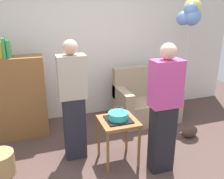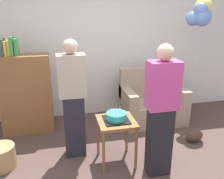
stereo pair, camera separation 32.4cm
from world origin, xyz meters
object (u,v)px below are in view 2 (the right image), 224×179
(wicker_basket, at_px, (1,157))
(balloon_bunch, at_px, (201,13))
(couch, at_px, (152,103))
(bookshelf, at_px, (26,93))
(birthday_cake, at_px, (116,117))
(handbag, at_px, (194,136))
(side_table, at_px, (116,127))
(person_holding_cake, at_px, (161,112))
(person_blowing_candles, at_px, (73,99))

(wicker_basket, distance_m, balloon_bunch, 3.69)
(wicker_basket, relative_size, balloon_bunch, 0.17)
(couch, height_order, bookshelf, bookshelf)
(balloon_bunch, bearing_deg, birthday_cake, -149.09)
(couch, distance_m, handbag, 0.97)
(side_table, bearing_deg, handbag, 9.31)
(person_holding_cake, bearing_deg, couch, -113.05)
(couch, relative_size, handbag, 3.93)
(side_table, bearing_deg, bookshelf, 136.58)
(birthday_cake, bearing_deg, person_holding_cake, -35.98)
(couch, relative_size, balloon_bunch, 0.51)
(side_table, xyz_separation_m, birthday_cake, (-0.00, 0.00, 0.15))
(birthday_cake, xyz_separation_m, handbag, (1.31, 0.21, -0.56))
(side_table, distance_m, handbag, 1.39)
(wicker_basket, bearing_deg, bookshelf, 74.64)
(side_table, bearing_deg, person_holding_cake, -35.98)
(birthday_cake, height_order, person_blowing_candles, person_blowing_candles)
(person_blowing_candles, bearing_deg, bookshelf, 118.98)
(couch, xyz_separation_m, person_blowing_candles, (-1.46, -0.78, 0.49))
(person_blowing_candles, bearing_deg, birthday_cake, -40.46)
(birthday_cake, height_order, person_holding_cake, person_holding_cake)
(person_blowing_candles, distance_m, person_holding_cake, 1.17)
(bookshelf, height_order, person_blowing_candles, person_blowing_candles)
(couch, relative_size, birthday_cake, 3.44)
(person_holding_cake, bearing_deg, handbag, -151.59)
(person_blowing_candles, height_order, wicker_basket, person_blowing_candles)
(couch, bearing_deg, bookshelf, 177.90)
(couch, distance_m, person_holding_cake, 1.57)
(couch, relative_size, side_table, 1.79)
(birthday_cake, distance_m, person_blowing_candles, 0.62)
(balloon_bunch, bearing_deg, wicker_basket, -165.92)
(person_blowing_candles, distance_m, wicker_basket, 1.19)
(couch, bearing_deg, balloon_bunch, -6.71)
(wicker_basket, bearing_deg, side_table, -7.86)
(person_blowing_candles, bearing_deg, side_table, -40.46)
(bookshelf, bearing_deg, side_table, -43.42)
(person_holding_cake, bearing_deg, wicker_basket, -19.91)
(couch, distance_m, side_table, 1.44)
(bookshelf, xyz_separation_m, handbag, (2.53, -0.95, -0.58))
(wicker_basket, xyz_separation_m, handbag, (2.80, 0.01, -0.05))
(person_blowing_candles, bearing_deg, wicker_basket, 175.16)
(couch, height_order, handbag, couch)
(birthday_cake, bearing_deg, wicker_basket, 172.14)
(couch, distance_m, birthday_cake, 1.47)
(person_blowing_candles, height_order, balloon_bunch, balloon_bunch)
(couch, bearing_deg, handbag, -66.88)
(person_holding_cake, bearing_deg, balloon_bunch, -136.64)
(side_table, height_order, person_blowing_candles, person_blowing_candles)
(wicker_basket, bearing_deg, couch, 19.87)
(balloon_bunch, bearing_deg, couch, 173.29)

